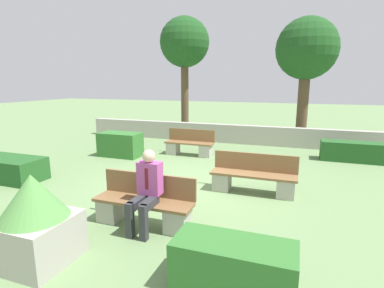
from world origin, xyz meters
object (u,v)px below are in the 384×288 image
Objects in this scene: bench_right_side at (189,146)px; person_seated_man at (146,187)px; bench_left_side at (253,178)px; tree_center_left at (307,51)px; planter_corner_left at (35,219)px; tree_leftmost at (185,44)px; bench_front at (144,206)px.

person_seated_man is at bearing -76.87° from bench_right_side.
tree_center_left reaches higher than bench_left_side.
bench_right_side is at bearing 143.50° from bench_left_side.
planter_corner_left is at bearing -111.78° from bench_left_side.
planter_corner_left is (-0.95, -1.30, -0.12)m from person_seated_man.
planter_corner_left is 11.14m from tree_leftmost.
tree_leftmost is (-4.24, 6.85, 3.73)m from bench_left_side.
person_seated_man is 1.62m from planter_corner_left.
tree_center_left is (3.28, 10.35, 2.99)m from planter_corner_left.
bench_left_side is 4.27m from planter_corner_left.
planter_corner_left is at bearing -119.69° from bench_front.
tree_leftmost reaches higher than tree_center_left.
bench_right_side is 0.33× the size of tree_center_left.
bench_left_side is 1.39× the size of person_seated_man.
bench_front is 10.11m from tree_leftmost.
tree_center_left reaches higher than person_seated_man.
tree_center_left reaches higher than planter_corner_left.
tree_leftmost is (-2.73, 8.98, 3.74)m from bench_front.
tree_leftmost is at bearing 179.24° from tree_center_left.
bench_left_side is 7.59m from tree_center_left.
tree_center_left is at bearing -0.76° from tree_leftmost.
bench_right_side is 5.18m from person_seated_man.
planter_corner_left is at bearing -107.58° from tree_center_left.
person_seated_man is (-1.38, -2.27, 0.40)m from bench_left_side.
tree_leftmost is at bearing 106.90° from bench_front.
tree_leftmost reaches higher than bench_left_side.
person_seated_man is at bearing -45.82° from bench_front.
person_seated_man is 0.27× the size of tree_center_left.
planter_corner_left reaches higher than bench_front.
tree_leftmost reaches higher than person_seated_man.
bench_left_side is 1.14× the size of bench_right_side.
person_seated_man is (0.13, -0.14, 0.41)m from bench_front.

